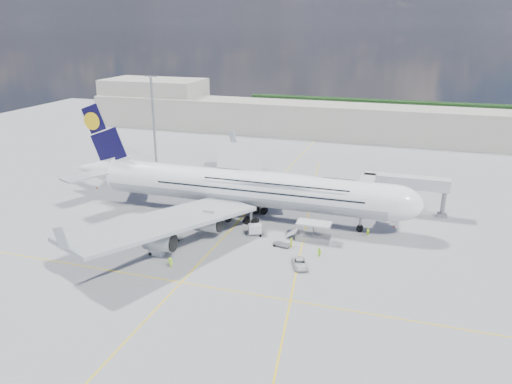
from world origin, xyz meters
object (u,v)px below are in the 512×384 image
(jet_bridge, at_px, (390,185))
(cone_wing_right_outer, at_px, (113,235))
(dolly_nose_far, at_px, (282,244))
(cone_tail, at_px, (97,187))
(catering_truck_inner, at_px, (208,188))
(crew_loader, at_px, (319,253))
(dolly_back, at_px, (134,223))
(crew_nose, at_px, (368,232))
(dolly_nose_near, at_px, (255,229))
(cone_wing_left_outer, at_px, (227,186))
(dolly_row_b, at_px, (152,235))
(cone_nose, at_px, (394,226))
(crew_van, at_px, (291,243))
(airliner, at_px, (243,187))
(crew_wing, at_px, (194,221))
(baggage_tug, at_px, (157,251))
(cargo_loader, at_px, (313,234))
(service_van, at_px, (300,263))
(dolly_row_c, at_px, (175,238))
(cone_wing_right_inner, at_px, (157,249))
(crew_tug, at_px, (170,263))
(light_mast, at_px, (153,118))
(catering_truck_outer, at_px, (249,171))
(dolly_row_a, at_px, (177,225))
(cone_wing_left_inner, at_px, (204,193))

(jet_bridge, relative_size, cone_wing_right_outer, 33.83)
(dolly_nose_far, bearing_deg, cone_tail, 175.47)
(catering_truck_inner, height_order, crew_loader, catering_truck_inner)
(dolly_back, relative_size, crew_nose, 1.69)
(dolly_nose_near, height_order, cone_tail, dolly_nose_near)
(cone_wing_left_outer, distance_m, cone_tail, 32.90)
(dolly_row_b, xyz_separation_m, cone_nose, (44.82, 19.84, -0.15))
(dolly_nose_far, height_order, crew_van, crew_van)
(dolly_nose_far, bearing_deg, dolly_nose_near, 165.90)
(airliner, distance_m, dolly_back, 24.01)
(dolly_back, xyz_separation_m, crew_wing, (12.13, 3.43, 0.70))
(baggage_tug, xyz_separation_m, crew_loader, (28.14, 7.92, 0.21))
(crew_van, bearing_deg, cone_wing_left_outer, 8.65)
(cargo_loader, bearing_deg, service_van, -88.75)
(cone_wing_right_outer, height_order, cone_tail, cone_tail)
(dolly_row_c, height_order, service_van, service_van)
(crew_van, distance_m, cone_wing_right_inner, 24.81)
(crew_tug, height_order, cone_nose, crew_tug)
(cone_nose, relative_size, cone_wing_left_outer, 0.79)
(catering_truck_inner, bearing_deg, crew_nose, -4.80)
(cone_wing_left_outer, relative_size, cone_tail, 1.01)
(service_van, bearing_deg, cone_wing_left_outer, 105.91)
(cone_wing_left_outer, bearing_deg, cone_nose, -18.24)
(dolly_nose_far, relative_size, crew_tug, 1.87)
(cone_wing_left_outer, bearing_deg, dolly_nose_near, -58.48)
(light_mast, bearing_deg, cone_nose, -23.24)
(dolly_row_c, bearing_deg, service_van, -28.09)
(light_mast, distance_m, dolly_nose_far, 71.02)
(catering_truck_inner, height_order, crew_nose, catering_truck_inner)
(catering_truck_outer, height_order, crew_tug, catering_truck_outer)
(cargo_loader, distance_m, dolly_row_c, 26.68)
(dolly_row_c, height_order, cone_tail, cone_tail)
(catering_truck_inner, height_order, cone_wing_right_inner, catering_truck_inner)
(airliner, bearing_deg, catering_truck_inner, 140.76)
(jet_bridge, distance_m, cone_wing_left_outer, 41.65)
(catering_truck_inner, bearing_deg, dolly_nose_far, -29.53)
(crew_nose, bearing_deg, cone_wing_left_outer, 119.43)
(dolly_row_a, height_order, dolly_back, dolly_row_a)
(crew_tug, bearing_deg, crew_nose, 28.53)
(dolly_row_b, height_order, crew_wing, crew_wing)
(airliner, relative_size, catering_truck_outer, 12.03)
(cone_wing_right_outer, bearing_deg, light_mast, 110.15)
(cone_wing_right_outer, bearing_deg, catering_truck_inner, 73.39)
(light_mast, distance_m, crew_wing, 54.63)
(crew_loader, distance_m, cone_wing_left_outer, 44.43)
(cargo_loader, bearing_deg, airliner, 156.77)
(dolly_row_a, distance_m, cone_wing_left_inner, 21.02)
(airliner, height_order, cone_wing_right_inner, airliner)
(dolly_back, relative_size, crew_wing, 1.47)
(dolly_nose_far, xyz_separation_m, crew_wing, (-19.87, 4.18, 0.63))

